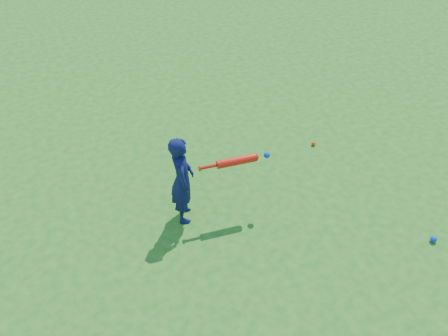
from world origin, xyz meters
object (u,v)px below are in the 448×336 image
Objects in this scene: child at (182,180)px; ground_ball_blue at (434,239)px; ground_ball_red at (313,144)px; bat_swing at (239,161)px.

ground_ball_blue is at bearing -106.08° from child.
bat_swing reaches higher than ground_ball_red.
bat_swing reaches higher than ground_ball_blue.
ground_ball_blue is (0.37, -2.13, 0.01)m from ground_ball_red.
bat_swing is (-1.49, -0.81, 0.70)m from ground_ball_red.
child is 0.69m from bat_swing.
ground_ball_red is 0.79× the size of ground_ball_blue.
ground_ball_blue is 2.38m from bat_swing.
ground_ball_red is 0.07× the size of bat_swing.
ground_ball_red is at bearing 31.59° from bat_swing.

